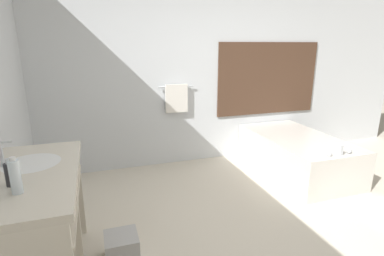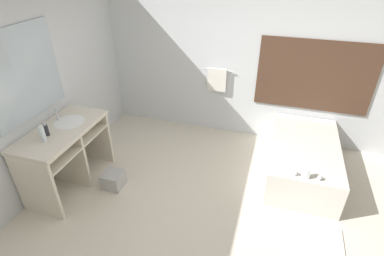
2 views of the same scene
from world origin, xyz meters
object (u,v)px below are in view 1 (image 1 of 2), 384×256
Objects in this scene: waste_bin at (122,248)px; water_bottle_1 at (15,176)px; soap_dispenser at (10,174)px; bathtub at (296,152)px.

water_bottle_1 is at bearing -144.82° from waste_bin.
waste_bin is at bearing 24.39° from soap_dispenser.
soap_dispenser is 0.64× the size of waste_bin.
water_bottle_1 reaches higher than waste_bin.
bathtub is 2.72m from waste_bin.
soap_dispenser is (-3.12, -1.36, 0.70)m from bathtub.
waste_bin is at bearing -156.54° from bathtub.
bathtub is 9.75× the size of soap_dispenser.
waste_bin is (0.62, 0.28, -0.86)m from soap_dispenser.
waste_bin is (-2.49, -1.08, -0.16)m from bathtub.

